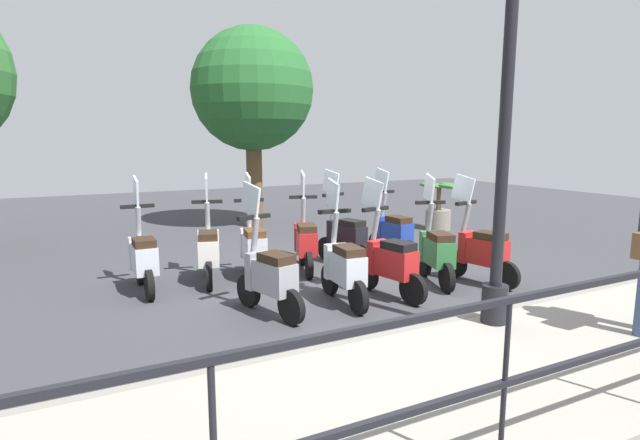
% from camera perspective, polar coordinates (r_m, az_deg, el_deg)
% --- Properties ---
extents(ground_plane, '(28.00, 28.00, 0.00)m').
position_cam_1_polar(ground_plane, '(7.31, 4.24, -6.92)').
color(ground_plane, '#38383D').
extents(promenade_walkway, '(2.20, 20.00, 0.15)m').
position_cam_1_polar(promenade_walkway, '(5.02, 23.77, -14.56)').
color(promenade_walkway, gray).
rests_on(promenade_walkway, ground_plane).
extents(lamp_post_near, '(0.26, 0.90, 4.38)m').
position_cam_1_polar(lamp_post_near, '(5.27, 20.34, 9.33)').
color(lamp_post_near, black).
rests_on(lamp_post_near, promenade_walkway).
extents(tree_distant, '(2.73, 2.73, 4.48)m').
position_cam_1_polar(tree_distant, '(11.61, -7.71, 14.45)').
color(tree_distant, brown).
rests_on(tree_distant, ground_plane).
extents(potted_palm, '(1.06, 0.66, 1.05)m').
position_cam_1_polar(potted_palm, '(11.53, 13.37, 1.12)').
color(potted_palm, slate).
rests_on(potted_palm, ground_plane).
extents(scooter_near_0, '(1.22, 0.50, 1.54)m').
position_cam_1_polar(scooter_near_0, '(7.39, 17.88, -3.32)').
color(scooter_near_0, black).
rests_on(scooter_near_0, ground_plane).
extents(scooter_near_1, '(1.20, 0.55, 1.54)m').
position_cam_1_polar(scooter_near_1, '(7.21, 13.11, -3.41)').
color(scooter_near_1, black).
rests_on(scooter_near_1, ground_plane).
extents(scooter_near_2, '(1.22, 0.49, 1.54)m').
position_cam_1_polar(scooter_near_2, '(6.49, 7.97, -4.67)').
color(scooter_near_2, black).
rests_on(scooter_near_2, ground_plane).
extents(scooter_near_3, '(1.23, 0.44, 1.54)m').
position_cam_1_polar(scooter_near_3, '(6.19, 2.71, -5.28)').
color(scooter_near_3, black).
rests_on(scooter_near_3, ground_plane).
extents(scooter_near_4, '(1.21, 0.53, 1.54)m').
position_cam_1_polar(scooter_near_4, '(5.81, -5.86, -6.28)').
color(scooter_near_4, black).
rests_on(scooter_near_4, ground_plane).
extents(scooter_far_0, '(1.23, 0.44, 1.54)m').
position_cam_1_polar(scooter_far_0, '(8.51, 8.32, -1.32)').
color(scooter_far_0, black).
rests_on(scooter_far_0, ground_plane).
extents(scooter_far_1, '(1.21, 0.53, 1.54)m').
position_cam_1_polar(scooter_far_1, '(8.07, 2.86, -1.82)').
color(scooter_far_1, black).
rests_on(scooter_far_1, ground_plane).
extents(scooter_far_2, '(1.19, 0.55, 1.54)m').
position_cam_1_polar(scooter_far_2, '(7.67, -1.66, -2.40)').
color(scooter_far_2, black).
rests_on(scooter_far_2, ground_plane).
extents(scooter_far_3, '(1.23, 0.46, 1.54)m').
position_cam_1_polar(scooter_far_3, '(7.34, -7.65, -3.02)').
color(scooter_far_3, black).
rests_on(scooter_far_3, ground_plane).
extents(scooter_far_4, '(1.21, 0.52, 1.54)m').
position_cam_1_polar(scooter_far_4, '(7.27, -12.61, -3.28)').
color(scooter_far_4, black).
rests_on(scooter_far_4, ground_plane).
extents(scooter_far_5, '(1.23, 0.44, 1.54)m').
position_cam_1_polar(scooter_far_5, '(7.05, -19.55, -4.00)').
color(scooter_far_5, black).
rests_on(scooter_far_5, ground_plane).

